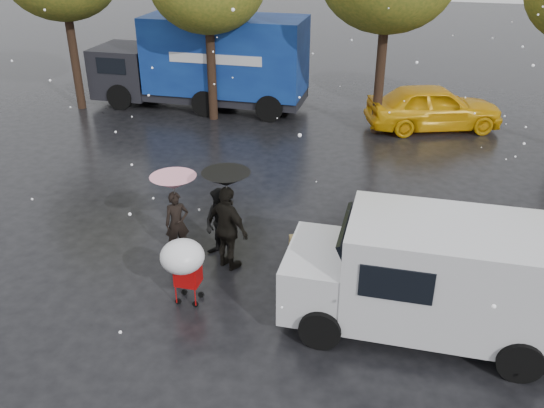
% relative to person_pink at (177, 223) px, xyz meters
% --- Properties ---
extents(ground, '(90.00, 90.00, 0.00)m').
position_rel_person_pink_xyz_m(ground, '(1.14, -0.83, -0.74)').
color(ground, black).
rests_on(ground, ground).
extents(person_pink, '(0.64, 0.58, 1.48)m').
position_rel_person_pink_xyz_m(person_pink, '(0.00, 0.00, 0.00)').
color(person_pink, black).
rests_on(person_pink, ground).
extents(person_middle, '(0.99, 0.89, 1.67)m').
position_rel_person_pink_xyz_m(person_middle, '(1.04, -0.00, 0.10)').
color(person_middle, black).
rests_on(person_middle, ground).
extents(person_black, '(1.20, 0.95, 1.91)m').
position_rel_person_pink_xyz_m(person_black, '(1.31, -0.32, 0.22)').
color(person_black, black).
rests_on(person_black, ground).
extents(umbrella_pink, '(1.01, 1.01, 1.88)m').
position_rel_person_pink_xyz_m(umbrella_pink, '(-0.00, 0.00, 0.99)').
color(umbrella_pink, '#4C4C4C').
rests_on(umbrella_pink, ground).
extents(umbrella_black, '(1.01, 1.01, 2.25)m').
position_rel_person_pink_xyz_m(umbrella_black, '(1.31, -0.32, 1.35)').
color(umbrella_black, '#4C4C4C').
rests_on(umbrella_black, ground).
extents(vendor_cart, '(1.52, 0.80, 1.27)m').
position_rel_person_pink_xyz_m(vendor_cart, '(3.60, -0.28, -0.01)').
color(vendor_cart, slate).
rests_on(vendor_cart, ground).
extents(shopping_cart, '(0.84, 0.84, 1.46)m').
position_rel_person_pink_xyz_m(shopping_cart, '(0.92, -1.85, 0.33)').
color(shopping_cart, '#BF0A0B').
rests_on(shopping_cart, ground).
extents(white_van, '(4.91, 2.18, 2.20)m').
position_rel_person_pink_xyz_m(white_van, '(5.47, -1.43, 0.42)').
color(white_van, silver).
rests_on(white_van, ground).
extents(blue_truck, '(8.30, 2.60, 3.50)m').
position_rel_person_pink_xyz_m(blue_truck, '(-3.09, 10.52, 1.02)').
color(blue_truck, navy).
rests_on(blue_truck, ground).
extents(box_ground_near, '(0.55, 0.48, 0.43)m').
position_rel_person_pink_xyz_m(box_ground_near, '(3.34, -1.41, -0.52)').
color(box_ground_near, olive).
rests_on(box_ground_near, ground).
extents(box_ground_far, '(0.59, 0.53, 0.38)m').
position_rel_person_pink_xyz_m(box_ground_far, '(2.69, 0.63, -0.55)').
color(box_ground_far, olive).
rests_on(box_ground_far, ground).
extents(yellow_taxi, '(5.05, 3.31, 1.60)m').
position_rel_person_pink_xyz_m(yellow_taxi, '(5.55, 10.02, 0.06)').
color(yellow_taxi, '#E8A70C').
rests_on(yellow_taxi, ground).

